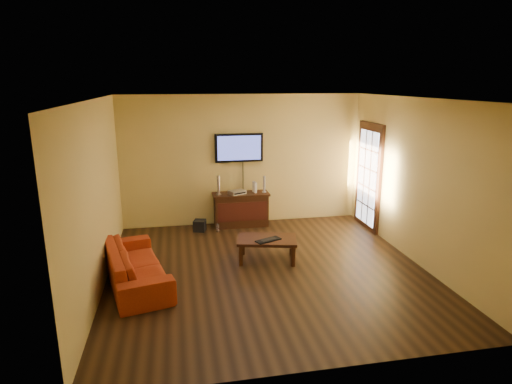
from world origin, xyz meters
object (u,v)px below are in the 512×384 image
object	(u,v)px
media_console	(241,209)
av_receiver	(237,192)
game_console	(255,187)
bottle	(218,228)
coffee_table	(267,241)
speaker_right	(264,185)
sofa	(135,259)
television	(239,148)
keyboard	(268,240)
subwoofer	(200,226)
speaker_left	(219,186)

from	to	relation	value
media_console	av_receiver	xyz separation A→B (m)	(-0.08, -0.03, 0.38)
game_console	bottle	world-z (taller)	game_console
coffee_table	speaker_right	size ratio (longest dim) A/B	3.13
sofa	speaker_right	world-z (taller)	speaker_right
television	keyboard	world-z (taller)	television
bottle	keyboard	xyz separation A→B (m)	(0.67, -1.68, 0.32)
sofa	subwoofer	size ratio (longest dim) A/B	8.51
av_receiver	game_console	world-z (taller)	game_console
av_receiver	subwoofer	size ratio (longest dim) A/B	1.40
coffee_table	game_console	xyz separation A→B (m)	(0.14, 1.90, 0.47)
coffee_table	av_receiver	xyz separation A→B (m)	(-0.24, 1.84, 0.40)
coffee_table	av_receiver	bearing A→B (deg)	97.28
speaker_right	keyboard	xyz separation A→B (m)	(-0.34, -1.97, -0.45)
media_console	speaker_right	distance (m)	0.71
av_receiver	bottle	world-z (taller)	av_receiver
television	keyboard	distance (m)	2.49
coffee_table	keyboard	distance (m)	0.13
av_receiver	coffee_table	bearing A→B (deg)	-107.61
av_receiver	keyboard	distance (m)	1.99
game_console	media_console	bearing A→B (deg)	174.97
speaker_left	game_console	xyz separation A→B (m)	(0.76, 0.06, -0.07)
sofa	speaker_right	distance (m)	3.39
television	speaker_right	world-z (taller)	television
speaker_left	speaker_right	distance (m)	0.95
sofa	keyboard	bearing A→B (deg)	-94.91
coffee_table	keyboard	xyz separation A→B (m)	(-0.00, -0.11, 0.07)
av_receiver	game_console	bearing A→B (deg)	-16.70
speaker_left	sofa	bearing A→B (deg)	-123.30
game_console	keyboard	bearing A→B (deg)	-104.16
television	subwoofer	size ratio (longest dim) A/B	4.38
media_console	coffee_table	xyz separation A→B (m)	(0.15, -1.87, -0.01)
sofa	keyboard	size ratio (longest dim) A/B	4.17
av_receiver	television	bearing A→B (deg)	43.94
sofa	bottle	world-z (taller)	sofa
media_console	television	bearing A→B (deg)	90.00
coffee_table	av_receiver	distance (m)	1.90
television	keyboard	xyz separation A→B (m)	(0.15, -2.16, -1.22)
media_console	keyboard	size ratio (longest dim) A/B	2.52
subwoofer	sofa	bearing A→B (deg)	-99.97
television	coffee_table	distance (m)	2.43
speaker_left	speaker_right	bearing A→B (deg)	1.19
speaker_left	keyboard	world-z (taller)	speaker_left
game_console	keyboard	world-z (taller)	game_console
media_console	game_console	bearing A→B (deg)	4.93
television	media_console	bearing A→B (deg)	-90.00
game_console	coffee_table	bearing A→B (deg)	-104.28
media_console	bottle	world-z (taller)	media_console
keyboard	media_console	bearing A→B (deg)	94.31
media_console	sofa	xyz separation A→B (m)	(-1.95, -2.31, 0.02)
coffee_table	game_console	bearing A→B (deg)	85.68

